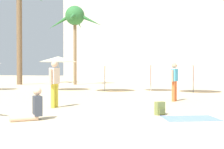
{
  "coord_description": "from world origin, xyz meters",
  "views": [
    {
      "loc": [
        2.47,
        -6.63,
        1.45
      ],
      "look_at": [
        0.48,
        5.25,
        1.24
      ],
      "focal_mm": 47.48,
      "sensor_mm": 36.0,
      "label": 1
    }
  ],
  "objects_px": {
    "beach_towel": "(190,118)",
    "cafe_umbrella_3": "(151,62)",
    "palm_tree_left": "(75,19)",
    "cafe_umbrella_5": "(58,59)",
    "person_mid_left": "(32,108)",
    "person_near_right": "(174,80)",
    "backpack": "(160,109)",
    "cafe_umbrella_4": "(105,62)",
    "cafe_umbrella_1": "(193,62)",
    "person_mid_center": "(54,82)"
  },
  "relations": [
    {
      "from": "beach_towel",
      "to": "cafe_umbrella_3",
      "type": "bearing_deg",
      "value": 98.0
    },
    {
      "from": "cafe_umbrella_3",
      "to": "palm_tree_left",
      "type": "bearing_deg",
      "value": 135.83
    },
    {
      "from": "palm_tree_left",
      "to": "cafe_umbrella_5",
      "type": "xyz_separation_m",
      "value": [
        1.06,
        -7.6,
        -4.09
      ]
    },
    {
      "from": "beach_towel",
      "to": "person_mid_left",
      "type": "relative_size",
      "value": 1.65
    },
    {
      "from": "person_near_right",
      "to": "beach_towel",
      "type": "bearing_deg",
      "value": -64.62
    },
    {
      "from": "beach_towel",
      "to": "backpack",
      "type": "relative_size",
      "value": 3.72
    },
    {
      "from": "palm_tree_left",
      "to": "cafe_umbrella_4",
      "type": "height_order",
      "value": "palm_tree_left"
    },
    {
      "from": "cafe_umbrella_4",
      "to": "backpack",
      "type": "relative_size",
      "value": 6.45
    },
    {
      "from": "cafe_umbrella_5",
      "to": "backpack",
      "type": "height_order",
      "value": "cafe_umbrella_5"
    },
    {
      "from": "cafe_umbrella_1",
      "to": "person_mid_center",
      "type": "distance_m",
      "value": 10.4
    },
    {
      "from": "cafe_umbrella_1",
      "to": "person_near_right",
      "type": "bearing_deg",
      "value": -104.43
    },
    {
      "from": "palm_tree_left",
      "to": "cafe_umbrella_4",
      "type": "relative_size",
      "value": 2.76
    },
    {
      "from": "palm_tree_left",
      "to": "cafe_umbrella_3",
      "type": "height_order",
      "value": "palm_tree_left"
    },
    {
      "from": "cafe_umbrella_5",
      "to": "backpack",
      "type": "relative_size",
      "value": 6.13
    },
    {
      "from": "cafe_umbrella_3",
      "to": "person_near_right",
      "type": "bearing_deg",
      "value": -78.4
    },
    {
      "from": "cafe_umbrella_4",
      "to": "backpack",
      "type": "xyz_separation_m",
      "value": [
        3.66,
        -9.72,
        -1.71
      ]
    },
    {
      "from": "palm_tree_left",
      "to": "person_mid_left",
      "type": "relative_size",
      "value": 7.92
    },
    {
      "from": "cafe_umbrella_3",
      "to": "person_mid_center",
      "type": "relative_size",
      "value": 1.19
    },
    {
      "from": "cafe_umbrella_5",
      "to": "palm_tree_left",
      "type": "bearing_deg",
      "value": 97.95
    },
    {
      "from": "palm_tree_left",
      "to": "backpack",
      "type": "distance_m",
      "value": 20.37
    },
    {
      "from": "person_mid_left",
      "to": "cafe_umbrella_3",
      "type": "bearing_deg",
      "value": -137.51
    },
    {
      "from": "person_mid_left",
      "to": "backpack",
      "type": "bearing_deg",
      "value": 169.72
    },
    {
      "from": "cafe_umbrella_3",
      "to": "person_mid_left",
      "type": "distance_m",
      "value": 12.51
    },
    {
      "from": "palm_tree_left",
      "to": "person_mid_left",
      "type": "xyz_separation_m",
      "value": [
        4.49,
        -19.26,
        -5.91
      ]
    },
    {
      "from": "beach_towel",
      "to": "backpack",
      "type": "distance_m",
      "value": 1.06
    },
    {
      "from": "backpack",
      "to": "person_mid_center",
      "type": "bearing_deg",
      "value": -143.52
    },
    {
      "from": "cafe_umbrella_4",
      "to": "backpack",
      "type": "distance_m",
      "value": 10.53
    },
    {
      "from": "palm_tree_left",
      "to": "person_near_right",
      "type": "height_order",
      "value": "palm_tree_left"
    },
    {
      "from": "cafe_umbrella_3",
      "to": "cafe_umbrella_4",
      "type": "xyz_separation_m",
      "value": [
        -2.99,
        -0.77,
        -0.02
      ]
    },
    {
      "from": "palm_tree_left",
      "to": "backpack",
      "type": "relative_size",
      "value": 17.83
    },
    {
      "from": "cafe_umbrella_1",
      "to": "person_mid_center",
      "type": "relative_size",
      "value": 1.53
    },
    {
      "from": "cafe_umbrella_3",
      "to": "cafe_umbrella_4",
      "type": "relative_size",
      "value": 0.78
    },
    {
      "from": "cafe_umbrella_4",
      "to": "person_mid_left",
      "type": "bearing_deg",
      "value": -89.64
    },
    {
      "from": "cafe_umbrella_3",
      "to": "beach_towel",
      "type": "bearing_deg",
      "value": -82.0
    },
    {
      "from": "palm_tree_left",
      "to": "cafe_umbrella_3",
      "type": "bearing_deg",
      "value": -44.17
    },
    {
      "from": "person_mid_center",
      "to": "person_near_right",
      "type": "bearing_deg",
      "value": 46.7
    },
    {
      "from": "palm_tree_left",
      "to": "person_mid_left",
      "type": "height_order",
      "value": "palm_tree_left"
    },
    {
      "from": "cafe_umbrella_5",
      "to": "beach_towel",
      "type": "relative_size",
      "value": 1.65
    },
    {
      "from": "cafe_umbrella_3",
      "to": "person_near_right",
      "type": "height_order",
      "value": "cafe_umbrella_3"
    },
    {
      "from": "cafe_umbrella_3",
      "to": "person_near_right",
      "type": "relative_size",
      "value": 1.21
    },
    {
      "from": "cafe_umbrella_3",
      "to": "cafe_umbrella_5",
      "type": "xyz_separation_m",
      "value": [
        -6.35,
        -0.4,
        0.23
      ]
    },
    {
      "from": "person_near_right",
      "to": "person_mid_left",
      "type": "xyz_separation_m",
      "value": [
        -4.21,
        -5.78,
        -0.62
      ]
    },
    {
      "from": "cafe_umbrella_1",
      "to": "person_mid_left",
      "type": "bearing_deg",
      "value": -116.58
    },
    {
      "from": "cafe_umbrella_3",
      "to": "person_mid_left",
      "type": "xyz_separation_m",
      "value": [
        -2.92,
        -12.06,
        -1.59
      ]
    },
    {
      "from": "person_mid_center",
      "to": "cafe_umbrella_1",
      "type": "bearing_deg",
      "value": 67.86
    },
    {
      "from": "person_mid_center",
      "to": "palm_tree_left",
      "type": "bearing_deg",
      "value": 117.05
    },
    {
      "from": "cafe_umbrella_1",
      "to": "person_mid_left",
      "type": "height_order",
      "value": "cafe_umbrella_1"
    },
    {
      "from": "cafe_umbrella_4",
      "to": "cafe_umbrella_1",
      "type": "bearing_deg",
      "value": -0.85
    },
    {
      "from": "cafe_umbrella_3",
      "to": "backpack",
      "type": "distance_m",
      "value": 10.66
    },
    {
      "from": "person_near_right",
      "to": "cafe_umbrella_1",
      "type": "bearing_deg",
      "value": 97.77
    }
  ]
}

